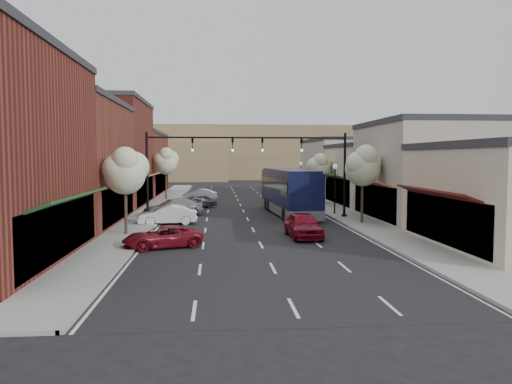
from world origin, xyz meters
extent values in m
plane|color=black|center=(0.00, 0.00, 0.00)|extent=(160.00, 160.00, 0.00)
cube|color=gray|center=(-8.40, 18.50, 0.07)|extent=(2.80, 73.00, 0.15)
cube|color=gray|center=(8.40, 18.50, 0.07)|extent=(2.80, 73.00, 0.15)
cube|color=gray|center=(-7.00, 18.50, 0.07)|extent=(0.25, 73.00, 0.17)
cube|color=gray|center=(7.00, 18.50, 0.07)|extent=(0.25, 73.00, 0.17)
cube|color=black|center=(-10.10, -8.00, 1.60)|extent=(0.60, 11.90, 2.60)
cube|color=#1A411D|center=(-9.30, -8.00, 3.10)|extent=(1.07, 9.80, 0.49)
cube|color=brown|center=(-14.30, 6.00, 4.50)|extent=(9.00, 14.00, 9.00)
cube|color=#2D2D30|center=(-14.30, 6.00, 9.20)|extent=(9.20, 14.10, 0.40)
cube|color=black|center=(-10.10, 6.00, 1.60)|extent=(0.60, 11.90, 2.60)
cube|color=#501512|center=(-9.30, 6.00, 3.10)|extent=(1.07, 9.80, 0.49)
cube|color=maroon|center=(-14.30, 20.00, 5.25)|extent=(9.00, 14.00, 10.50)
cube|color=#2D2D30|center=(-14.30, 20.00, 10.70)|extent=(9.20, 14.10, 0.40)
cube|color=black|center=(-10.10, 20.00, 1.60)|extent=(0.60, 11.90, 2.60)
cube|color=#946643|center=(-9.30, 20.00, 3.10)|extent=(1.07, 9.80, 0.49)
cube|color=brown|center=(-14.30, 36.00, 4.00)|extent=(9.00, 18.00, 8.00)
cube|color=#2D2D30|center=(-14.30, 36.00, 8.20)|extent=(9.20, 18.10, 0.40)
cube|color=black|center=(-10.10, 36.00, 1.60)|extent=(0.60, 15.30, 2.60)
cube|color=#1A411D|center=(-9.30, 36.00, 3.10)|extent=(1.07, 12.60, 0.49)
cube|color=black|center=(10.10, -6.00, 1.60)|extent=(0.60, 10.20, 2.60)
cube|color=#501512|center=(9.30, -6.00, 3.10)|extent=(1.07, 8.40, 0.49)
cube|color=#AEA295|center=(13.80, 6.00, 3.75)|extent=(8.00, 12.00, 7.50)
cube|color=#2D2D30|center=(13.80, 6.00, 7.70)|extent=(8.20, 12.10, 0.40)
cube|color=black|center=(10.10, 6.00, 1.60)|extent=(0.60, 10.20, 2.60)
cube|color=#946643|center=(9.30, 6.00, 3.10)|extent=(1.07, 8.40, 0.49)
cube|color=beige|center=(13.80, 18.00, 3.00)|extent=(8.00, 12.00, 6.00)
cube|color=#2D2D30|center=(13.80, 18.00, 6.20)|extent=(8.20, 12.10, 0.40)
cube|color=black|center=(10.10, 18.00, 1.60)|extent=(0.60, 10.20, 2.60)
cube|color=#1A411D|center=(9.30, 18.00, 3.10)|extent=(1.07, 8.40, 0.49)
cube|color=#AEA295|center=(13.80, 32.00, 3.50)|extent=(8.00, 16.00, 7.00)
cube|color=#2D2D30|center=(13.80, 32.00, 7.20)|extent=(8.20, 16.10, 0.40)
cube|color=black|center=(10.10, 32.00, 1.60)|extent=(0.60, 13.60, 2.60)
cube|color=#501512|center=(9.30, 32.00, 3.10)|extent=(1.07, 11.20, 0.49)
cube|color=#7A6647|center=(0.00, 90.00, 6.00)|extent=(120.00, 30.00, 12.00)
cube|color=#7A6647|center=(-25.00, 78.00, 4.00)|extent=(50.00, 20.00, 8.00)
cylinder|color=black|center=(8.00, 8.00, 0.15)|extent=(0.44, 0.44, 0.30)
cylinder|color=black|center=(8.00, 8.00, 3.50)|extent=(0.20, 0.20, 7.00)
cylinder|color=black|center=(4.00, 8.00, 6.60)|extent=(8.00, 0.14, 0.14)
imported|color=black|center=(4.40, 8.00, 6.00)|extent=(0.18, 0.46, 1.10)
sphere|color=#19E533|center=(4.40, 7.88, 5.58)|extent=(0.18, 0.18, 0.18)
imported|color=black|center=(1.20, 8.00, 6.00)|extent=(0.18, 0.46, 1.10)
sphere|color=#19E533|center=(1.20, 7.88, 5.58)|extent=(0.18, 0.18, 0.18)
cylinder|color=black|center=(-8.00, 8.00, 0.15)|extent=(0.44, 0.44, 0.30)
cylinder|color=black|center=(-8.00, 8.00, 3.50)|extent=(0.20, 0.20, 7.00)
cylinder|color=black|center=(-4.00, 8.00, 6.60)|extent=(8.00, 0.14, 0.14)
imported|color=black|center=(-4.40, 8.00, 6.00)|extent=(0.18, 0.46, 1.10)
sphere|color=#19E533|center=(-4.40, 7.88, 5.58)|extent=(0.18, 0.18, 0.18)
imported|color=black|center=(-1.20, 8.00, 6.00)|extent=(0.18, 0.46, 1.10)
sphere|color=#19E533|center=(-1.20, 7.88, 5.58)|extent=(0.18, 0.18, 0.18)
cylinder|color=#47382B|center=(8.30, 4.00, 1.86)|extent=(0.20, 0.20, 3.71)
sphere|color=beige|center=(8.30, 4.00, 4.18)|extent=(2.60, 2.60, 2.60)
sphere|color=beige|center=(8.80, 4.30, 4.64)|extent=(2.00, 2.00, 2.00)
sphere|color=beige|center=(7.90, 3.70, 4.52)|extent=(1.90, 1.90, 1.90)
sphere|color=beige|center=(8.40, 3.50, 5.10)|extent=(1.70, 1.70, 1.70)
cylinder|color=#47382B|center=(8.30, 20.00, 1.66)|extent=(0.20, 0.20, 3.33)
sphere|color=beige|center=(8.30, 20.00, 3.74)|extent=(2.60, 2.60, 2.60)
sphere|color=beige|center=(8.80, 20.30, 4.16)|extent=(2.00, 2.00, 2.00)
sphere|color=beige|center=(7.90, 19.70, 4.06)|extent=(1.90, 1.90, 1.90)
sphere|color=beige|center=(8.40, 19.50, 4.58)|extent=(1.70, 1.70, 1.70)
cylinder|color=#47382B|center=(-8.30, 0.00, 1.76)|extent=(0.20, 0.20, 3.52)
sphere|color=beige|center=(-8.30, 0.00, 3.96)|extent=(2.60, 2.60, 2.60)
sphere|color=beige|center=(-7.80, 0.30, 4.40)|extent=(2.00, 2.00, 2.00)
sphere|color=beige|center=(-8.70, -0.30, 4.29)|extent=(1.90, 1.90, 1.90)
sphere|color=beige|center=(-8.20, -0.50, 4.84)|extent=(1.70, 1.70, 1.70)
cylinder|color=#47382B|center=(-8.30, 26.00, 1.92)|extent=(0.20, 0.20, 3.84)
sphere|color=beige|center=(-8.30, 26.00, 4.32)|extent=(2.60, 2.60, 2.60)
sphere|color=beige|center=(-7.80, 26.30, 4.80)|extent=(2.00, 2.00, 2.00)
sphere|color=beige|center=(-8.70, 25.70, 4.68)|extent=(1.90, 1.90, 1.90)
sphere|color=beige|center=(-8.20, 25.50, 5.28)|extent=(1.70, 1.70, 1.70)
cylinder|color=black|center=(7.80, 10.50, 0.10)|extent=(0.28, 0.28, 0.20)
cylinder|color=black|center=(7.80, 10.50, 2.00)|extent=(0.12, 0.12, 4.00)
sphere|color=white|center=(7.80, 10.50, 4.22)|extent=(0.44, 0.44, 0.44)
cylinder|color=black|center=(7.80, 28.00, 0.10)|extent=(0.28, 0.28, 0.20)
cylinder|color=black|center=(7.80, 28.00, 2.00)|extent=(0.12, 0.12, 4.00)
sphere|color=white|center=(7.80, 28.00, 4.22)|extent=(0.44, 0.44, 0.44)
cube|color=black|center=(3.84, 11.04, 2.11)|extent=(3.64, 13.11, 3.33)
cube|color=#595B60|center=(3.84, 11.04, 0.59)|extent=(3.66, 13.13, 0.76)
cube|color=black|center=(3.84, 11.04, 2.59)|extent=(3.63, 12.08, 1.19)
cube|color=black|center=(3.84, 11.04, 3.83)|extent=(3.38, 12.58, 0.27)
cube|color=black|center=(4.25, 4.63, 2.81)|extent=(2.25, 0.22, 1.30)
cylinder|color=black|center=(2.86, 6.44, 0.56)|extent=(0.42, 1.14, 1.12)
cylinder|color=black|center=(5.40, 6.60, 0.56)|extent=(0.42, 1.14, 1.12)
cylinder|color=black|center=(2.30, 15.06, 0.56)|extent=(0.42, 1.14, 1.12)
cylinder|color=black|center=(4.85, 15.22, 0.56)|extent=(0.42, 1.14, 1.12)
cylinder|color=black|center=(2.40, 13.55, 0.56)|extent=(0.42, 1.14, 1.12)
cylinder|color=black|center=(4.94, 13.71, 0.56)|extent=(0.42, 1.14, 1.12)
imported|color=maroon|center=(2.88, -1.60, 0.80)|extent=(2.03, 4.73, 1.59)
imported|color=maroon|center=(-5.55, -4.43, 0.61)|extent=(4.80, 3.38, 1.22)
imported|color=silver|center=(-6.20, 5.25, 0.72)|extent=(4.51, 2.02, 1.44)
imported|color=gray|center=(-6.20, 10.23, 0.75)|extent=(5.60, 3.99, 1.50)
imported|color=#56585E|center=(-4.47, 16.97, 0.70)|extent=(4.37, 3.51, 1.40)
imported|color=#9E9DA3|center=(-4.43, 26.50, 0.65)|extent=(4.05, 1.72, 1.30)
camera|label=1|loc=(-2.57, -32.20, 5.05)|focal=35.00mm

